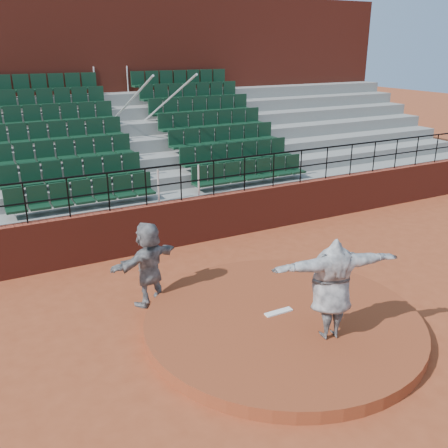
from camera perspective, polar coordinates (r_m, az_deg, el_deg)
The scene contains 9 objects.
ground at distance 10.28m, azimuth 6.68°, elevation -11.61°, with size 90.00×90.00×0.00m, color #964021.
pitchers_mound at distance 10.21m, azimuth 6.71°, elevation -11.02°, with size 5.50×5.50×0.25m, color brown.
pitching_rubber at distance 10.25m, azimuth 6.26°, elevation -9.97°, with size 0.60×0.15×0.03m, color white.
boundary_wall at distance 13.98m, azimuth -4.81°, elevation 0.19°, with size 24.00×0.30×1.30m, color maroon.
wall_railing at distance 13.58m, azimuth -4.97°, elevation 5.68°, with size 24.04×0.05×1.03m.
seating_deck at distance 17.03m, azimuth -9.79°, elevation 6.40°, with size 24.00×5.97×4.63m.
press_box_facade at distance 20.46m, azimuth -13.81°, elevation 14.32°, with size 24.00×3.00×7.10m, color maroon.
pitcher at distance 9.22m, azimuth 12.20°, elevation -7.21°, with size 2.38×0.65×1.94m, color black.
fielder at distance 10.80m, azimuth -8.60°, elevation -4.47°, with size 1.73×0.55×1.86m, color black.
Camera 1 is at (-5.11, -7.13, 5.35)m, focal length 40.00 mm.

